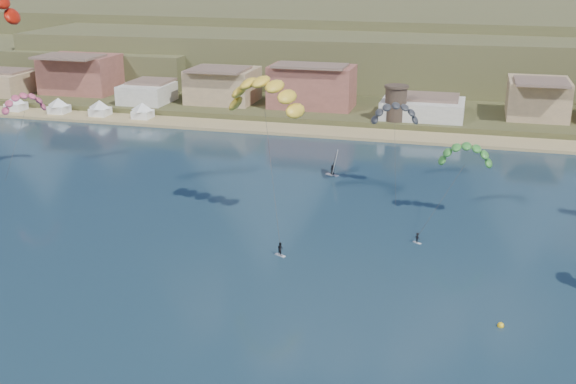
{
  "coord_description": "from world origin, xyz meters",
  "views": [
    {
      "loc": [
        22.82,
        -53.58,
        39.91
      ],
      "look_at": [
        0.0,
        32.0,
        10.0
      ],
      "focal_mm": 43.71,
      "sensor_mm": 36.0,
      "label": 1
    }
  ],
  "objects_px": {
    "kitesurfer_yellow": "(265,90)",
    "buoy": "(501,326)",
    "kitesurfer_green": "(466,151)",
    "windsurfer": "(333,168)",
    "watchtower": "(396,103)"
  },
  "relations": [
    {
      "from": "kitesurfer_green",
      "to": "windsurfer",
      "type": "relative_size",
      "value": 3.36
    },
    {
      "from": "kitesurfer_yellow",
      "to": "watchtower",
      "type": "bearing_deg",
      "value": 80.21
    },
    {
      "from": "kitesurfer_yellow",
      "to": "windsurfer",
      "type": "relative_size",
      "value": 5.28
    },
    {
      "from": "windsurfer",
      "to": "buoy",
      "type": "distance_m",
      "value": 59.89
    },
    {
      "from": "kitesurfer_yellow",
      "to": "buoy",
      "type": "xyz_separation_m",
      "value": [
        34.97,
        -24.05,
        -21.08
      ]
    },
    {
      "from": "watchtower",
      "to": "buoy",
      "type": "height_order",
      "value": "watchtower"
    },
    {
      "from": "buoy",
      "to": "kitesurfer_yellow",
      "type": "bearing_deg",
      "value": 145.49
    },
    {
      "from": "kitesurfer_green",
      "to": "windsurfer",
      "type": "height_order",
      "value": "kitesurfer_green"
    },
    {
      "from": "watchtower",
      "to": "kitesurfer_green",
      "type": "distance_m",
      "value": 62.1
    },
    {
      "from": "kitesurfer_yellow",
      "to": "buoy",
      "type": "bearing_deg",
      "value": -34.51
    },
    {
      "from": "kitesurfer_green",
      "to": "windsurfer",
      "type": "distance_m",
      "value": 31.72
    },
    {
      "from": "kitesurfer_green",
      "to": "buoy",
      "type": "relative_size",
      "value": 20.8
    },
    {
      "from": "kitesurfer_yellow",
      "to": "buoy",
      "type": "height_order",
      "value": "kitesurfer_yellow"
    },
    {
      "from": "watchtower",
      "to": "windsurfer",
      "type": "xyz_separation_m",
      "value": [
        -6.84,
        -41.44,
        -4.85
      ]
    },
    {
      "from": "watchtower",
      "to": "buoy",
      "type": "xyz_separation_m",
      "value": [
        23.02,
        -93.33,
        -6.24
      ]
    }
  ]
}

